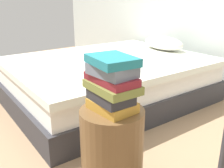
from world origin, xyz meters
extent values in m
cube|color=#2D2D33|center=(-1.05, 0.85, 0.11)|extent=(1.65, 2.11, 0.22)
cube|color=white|center=(-1.05, 0.85, 0.31)|extent=(1.58, 2.02, 0.18)
cube|color=silver|center=(-1.05, 0.85, 0.43)|extent=(1.67, 2.07, 0.06)
ellipsoid|color=silver|center=(-0.99, 1.64, 0.54)|extent=(0.58, 0.32, 0.16)
cylinder|color=brown|center=(0.00, 0.00, 0.25)|extent=(0.36, 0.36, 0.50)
cube|color=#B7842D|center=(0.00, 0.00, 0.52)|extent=(0.24, 0.18, 0.05)
cube|color=#28282D|center=(0.00, -0.01, 0.58)|extent=(0.25, 0.18, 0.06)
cube|color=olive|center=(0.00, 0.00, 0.63)|extent=(0.31, 0.22, 0.04)
cube|color=maroon|center=(-0.01, 0.00, 0.67)|extent=(0.31, 0.18, 0.04)
cube|color=slate|center=(0.00, 0.00, 0.72)|extent=(0.24, 0.17, 0.06)
cube|color=#1E727F|center=(0.00, 0.00, 0.77)|extent=(0.29, 0.24, 0.04)
camera|label=1|loc=(0.96, -0.81, 1.08)|focal=41.20mm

